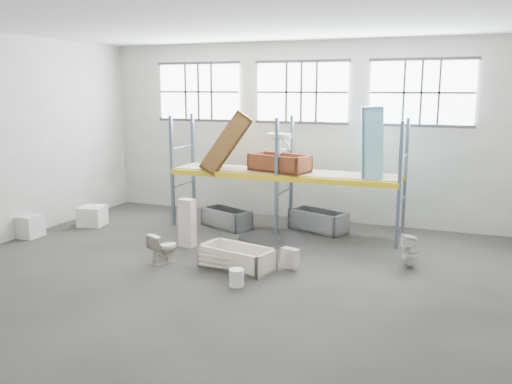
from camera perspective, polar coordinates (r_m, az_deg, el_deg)
The scene contains 32 objects.
floor at distance 11.27m, azimuth -2.84°, elevation -8.63°, with size 12.00×10.00×0.10m, color #4B4741.
ceiling at distance 10.69m, azimuth -3.12°, elevation 18.06°, with size 12.00×10.00×0.10m, color silver.
wall_back at distance 15.40m, azimuth 4.90°, elevation 6.38°, with size 12.00×0.10×5.00m, color #A3A297.
wall_front at distance 6.50m, azimuth -21.81°, elevation -0.77°, with size 12.00×0.10×5.00m, color #B1AFA4.
window_left at distance 16.46m, azimuth -6.06°, elevation 10.50°, with size 2.60×0.04×1.60m, color white.
window_mid at distance 15.24m, azimuth 4.85°, elevation 10.48°, with size 2.60×0.04×1.60m, color white.
window_right at distance 14.64m, azimuth 17.11°, elevation 10.02°, with size 2.60×0.04×1.60m, color white.
rack_upright_la at distance 14.75m, azimuth -8.87°, elevation 2.17°, with size 0.08×0.08×3.00m, color slate.
rack_upright_lb at distance 15.78m, azimuth -6.67°, elevation 2.81°, with size 0.08×0.08×3.00m, color slate.
rack_upright_ma at distance 13.49m, azimuth 2.19°, elevation 1.48°, with size 0.08×0.08×3.00m, color slate.
rack_upright_mb at distance 14.61m, azimuth 3.76°, elevation 2.20°, with size 0.08×0.08×3.00m, color slate.
rack_upright_ra at distance 12.82m, azimuth 14.93°, elevation 0.61°, with size 0.08×0.08×3.00m, color slate.
rack_upright_rb at distance 14.00m, azimuth 15.53°, elevation 1.43°, with size 0.08×0.08×3.00m, color slate.
rack_beam_front at distance 13.49m, azimuth 2.19°, elevation 1.48°, with size 6.00×0.10×0.14m, color yellow.
rack_beam_back at distance 14.61m, azimuth 3.76°, elevation 2.20°, with size 6.00×0.10×0.14m, color yellow.
shelf_deck at distance 14.04m, azimuth 3.01°, elevation 2.18°, with size 5.90×1.10×0.03m, color gray.
wet_patch at distance 13.64m, azimuth 1.86°, elevation -4.87°, with size 1.80×1.80×0.00m, color black.
bathtub_beige at distance 11.37m, azimuth -2.04°, elevation -6.94°, with size 1.56×0.74×0.46m, color beige, non-canonical shape.
cistern_spare at distance 11.28m, azimuth 3.64°, elevation -6.85°, with size 0.38×0.18×0.36m, color beige.
sink_in_tub at distance 11.39m, azimuth 1.05°, elevation -7.27°, with size 0.41×0.41×0.14m, color beige.
toilet_beige at distance 11.86m, azimuth -9.79°, elevation -5.83°, with size 0.37×0.65×0.66m, color beige.
cistern_tall at distance 12.89m, azimuth -7.29°, elevation -3.25°, with size 0.37×0.24×1.15m, color beige.
toilet_white at distance 11.81m, azimuth 16.00°, elevation -6.02°, with size 0.32×0.33×0.72m, color silver.
steel_tub_left at distance 14.61m, azimuth -3.12°, elevation -2.78°, with size 1.38×0.65×0.51m, color #AAAEB3, non-canonical shape.
steel_tub_right at distance 14.32m, azimuth 6.60°, elevation -3.04°, with size 1.50×0.70×0.55m, color #B4B7BD, non-canonical shape.
rust_tub_flat at distance 13.92m, azimuth 2.50°, elevation 3.10°, with size 1.56×0.73×0.44m, color brown, non-canonical shape.
rust_tub_tilted at distance 14.39m, azimuth -3.15°, elevation 5.26°, with size 1.78×0.83×0.50m, color brown, non-canonical shape.
sink_on_shelf at distance 13.70m, azimuth 2.48°, elevation 4.14°, with size 0.62×0.48×0.55m, color white.
blue_tub_upright at distance 13.37m, azimuth 12.16°, elevation 5.02°, with size 1.79×0.84×0.50m, color #89CFE4, non-canonical shape.
bucket at distance 10.41m, azimuth -2.07°, elevation -9.05°, with size 0.28×0.28×0.33m, color silver.
carton_near at distance 14.86m, azimuth -23.03°, elevation -3.32°, with size 0.65×0.56×0.56m, color silver.
carton_far at distance 15.45m, azimuth -16.94°, elevation -2.43°, with size 0.64×0.64×0.53m, color silver.
Camera 1 is at (4.42, -9.65, 3.74)m, focal length 37.79 mm.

